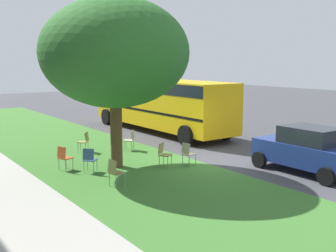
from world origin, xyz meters
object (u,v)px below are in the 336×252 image
object	(u,v)px
street_tree	(115,53)
chair_1	(84,140)
chair_6	(164,153)
chair_3	(188,152)
chair_4	(130,139)
parked_car	(308,149)
chair_5	(115,171)
school_bus	(160,100)
chair_2	(64,156)
chair_0	(90,158)

from	to	relation	value
street_tree	chair_1	distance (m)	4.77
chair_1	chair_6	bearing A→B (deg)	-161.14
chair_3	chair_4	bearing A→B (deg)	5.45
chair_3	chair_4	distance (m)	3.67
chair_1	chair_6	size ratio (longest dim) A/B	1.00
chair_6	parked_car	xyz separation A→B (m)	(-3.65, -3.64, 0.32)
chair_5	school_bus	bearing A→B (deg)	-41.96
chair_4	chair_3	bearing A→B (deg)	-174.55
chair_2	chair_5	world-z (taller)	same
chair_1	street_tree	bearing A→B (deg)	178.64
chair_1	parked_car	world-z (taller)	parked_car
parked_car	chair_0	bearing A→B (deg)	54.69
chair_2	chair_0	bearing A→B (deg)	-142.23
chair_0	chair_3	size ratio (longest dim) A/B	1.00
school_bus	chair_0	bearing A→B (deg)	129.73
chair_2	school_bus	world-z (taller)	school_bus
street_tree	school_bus	xyz separation A→B (m)	(5.59, -5.77, -2.44)
chair_1	chair_4	size ratio (longest dim) A/B	1.00
chair_4	chair_6	world-z (taller)	same
chair_4	chair_6	bearing A→B (deg)	172.33
chair_3	school_bus	size ratio (longest dim) A/B	0.08
chair_0	chair_4	world-z (taller)	same
street_tree	chair_5	size ratio (longest dim) A/B	7.04
chair_1	chair_5	xyz separation A→B (m)	(-5.29, 1.35, 0.00)
street_tree	chair_4	distance (m)	4.68
chair_2	chair_6	size ratio (longest dim) A/B	1.00
street_tree	chair_0	world-z (taller)	street_tree
chair_0	chair_6	distance (m)	2.76
chair_5	school_bus	world-z (taller)	school_bus
chair_3	chair_6	world-z (taller)	same
chair_6	school_bus	distance (m)	7.96
parked_car	chair_1	bearing A→B (deg)	33.14
chair_2	chair_3	distance (m)	4.54
chair_0	parked_car	size ratio (longest dim) A/B	0.24
chair_0	chair_1	size ratio (longest dim) A/B	1.00
chair_4	school_bus	bearing A→B (deg)	-48.91
chair_2	street_tree	bearing A→B (deg)	-108.64
chair_5	parked_car	distance (m)	6.81
chair_6	parked_car	size ratio (longest dim) A/B	0.24
chair_6	school_bus	size ratio (longest dim) A/B	0.08
chair_1	chair_3	size ratio (longest dim) A/B	1.00
chair_2	parked_car	world-z (taller)	parked_car
school_bus	chair_4	bearing A→B (deg)	131.09
chair_0	chair_1	bearing A→B (deg)	-21.34
chair_1	chair_2	size ratio (longest dim) A/B	1.00
chair_4	chair_5	xyz separation A→B (m)	(-4.44, 3.15, 0.00)
street_tree	school_bus	size ratio (longest dim) A/B	0.60
chair_1	school_bus	bearing A→B (deg)	-65.90
street_tree	chair_3	distance (m)	4.54
chair_0	school_bus	xyz separation A→B (m)	(5.78, -6.96, 1.24)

